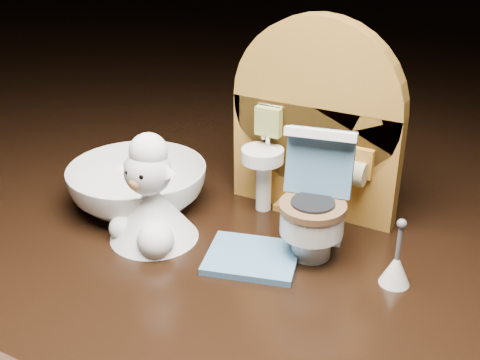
# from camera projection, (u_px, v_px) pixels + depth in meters

# --- Properties ---
(backdrop_panel) EXTENTS (0.13, 0.05, 0.15)m
(backdrop_panel) POSITION_uv_depth(u_px,v_px,m) (314.00, 130.00, 0.44)
(backdrop_panel) COLOR #A67128
(backdrop_panel) RESTS_ON ground
(toy_toilet) EXTENTS (0.05, 0.06, 0.09)m
(toy_toilet) POSITION_uv_depth(u_px,v_px,m) (315.00, 208.00, 0.41)
(toy_toilet) COLOR white
(toy_toilet) RESTS_ON ground
(bath_mat) EXTENTS (0.07, 0.06, 0.00)m
(bath_mat) POSITION_uv_depth(u_px,v_px,m) (252.00, 258.00, 0.41)
(bath_mat) COLOR teal
(bath_mat) RESTS_ON ground
(toilet_brush) EXTENTS (0.02, 0.02, 0.05)m
(toilet_brush) POSITION_uv_depth(u_px,v_px,m) (396.00, 267.00, 0.38)
(toilet_brush) COLOR white
(toilet_brush) RESTS_ON ground
(plush_lamb) EXTENTS (0.06, 0.06, 0.08)m
(plush_lamb) POSITION_uv_depth(u_px,v_px,m) (151.00, 204.00, 0.42)
(plush_lamb) COLOR white
(plush_lamb) RESTS_ON ground
(ceramic_bowl) EXTENTS (0.11, 0.11, 0.03)m
(ceramic_bowl) POSITION_uv_depth(u_px,v_px,m) (138.00, 187.00, 0.47)
(ceramic_bowl) COLOR white
(ceramic_bowl) RESTS_ON ground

